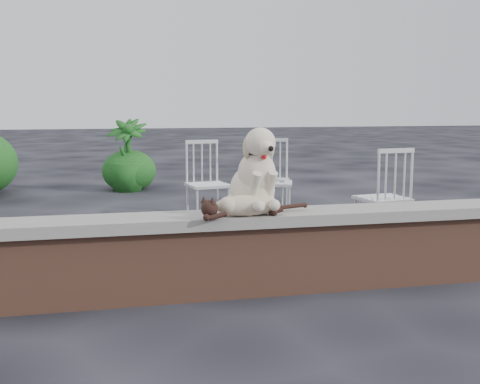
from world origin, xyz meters
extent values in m
plane|color=black|center=(0.00, 0.00, 0.00)|extent=(60.00, 60.00, 0.00)
cube|color=brown|center=(0.00, 0.00, 0.25)|extent=(6.00, 0.30, 0.50)
cube|color=slate|center=(0.00, 0.00, 0.54)|extent=(6.20, 0.40, 0.08)
imported|color=#184F16|center=(-0.84, 5.39, 0.56)|extent=(0.80, 0.80, 1.12)
ellipsoid|color=#184F16|center=(-0.81, 5.52, 0.30)|extent=(0.84, 0.77, 0.67)
camera|label=1|loc=(-1.24, -4.08, 1.34)|focal=45.32mm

